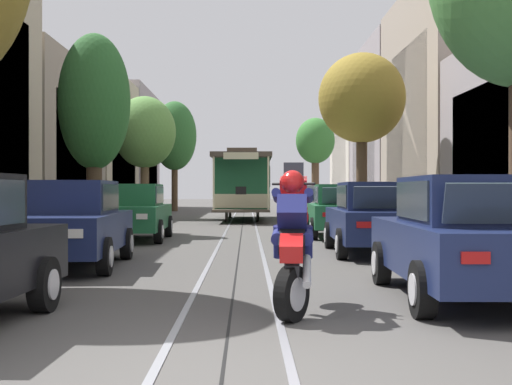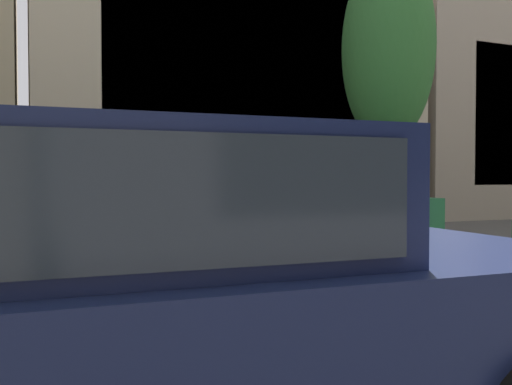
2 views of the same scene
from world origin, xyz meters
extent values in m
plane|color=#4C4947|center=(0.00, 22.36, 0.00)|extent=(160.00, 160.00, 0.00)
cube|color=gray|center=(-0.53, 25.96, 0.01)|extent=(0.08, 63.91, 0.01)
cube|color=gray|center=(0.53, 25.96, 0.01)|extent=(0.08, 63.91, 0.01)
cube|color=black|center=(0.00, 25.96, 0.00)|extent=(0.03, 63.91, 0.01)
cube|color=gray|center=(-9.93, 25.96, 3.70)|extent=(4.95, 10.88, 7.40)
cube|color=#2D3842|center=(-7.48, 25.96, 3.33)|extent=(0.04, 7.83, 4.44)
cube|color=#BCAD93|center=(-9.58, 37.14, 4.30)|extent=(4.25, 10.88, 8.60)
cube|color=#2D3842|center=(-7.48, 37.14, 3.87)|extent=(0.04, 7.83, 5.16)
cube|color=gray|center=(-10.44, 48.32, 4.65)|extent=(5.95, 10.88, 9.30)
cube|color=#2D3842|center=(-7.48, 48.32, 4.18)|extent=(0.04, 7.83, 5.58)
cube|color=#2D3842|center=(7.48, 14.77, 2.81)|extent=(0.04, 7.83, 3.75)
cube|color=gray|center=(9.98, 25.96, 5.32)|extent=(5.03, 10.88, 10.64)
cube|color=#2D3842|center=(7.48, 25.96, 4.79)|extent=(0.04, 7.83, 6.38)
cube|color=gray|center=(10.34, 37.14, 5.26)|extent=(5.77, 10.88, 10.51)
cube|color=#2D3842|center=(7.48, 37.14, 4.73)|extent=(0.04, 7.83, 6.31)
cube|color=beige|center=(10.01, 48.32, 5.32)|extent=(5.10, 10.88, 10.63)
cube|color=#2D3842|center=(7.48, 48.32, 4.78)|extent=(0.04, 7.83, 6.38)
cube|color=#B21414|center=(-2.43, 3.65, 0.75)|extent=(0.28, 0.05, 0.12)
cylinder|color=black|center=(-2.15, 2.81, 0.32)|extent=(0.23, 0.65, 0.64)
cylinder|color=silver|center=(-2.04, 2.80, 0.32)|extent=(0.04, 0.35, 0.35)
cube|color=#19234C|center=(-3.08, 7.36, 0.65)|extent=(1.99, 4.38, 0.66)
cube|color=#19234C|center=(-3.09, 7.51, 1.28)|extent=(1.57, 2.13, 0.60)
cube|color=#2D3842|center=(-3.05, 6.67, 1.26)|extent=(1.34, 0.28, 0.47)
cube|color=#2D3842|center=(-3.14, 8.69, 1.26)|extent=(1.30, 0.25, 0.45)
cube|color=#2D3842|center=(-2.34, 7.54, 1.28)|extent=(0.11, 1.81, 0.47)
cube|color=#2D3842|center=(-3.84, 7.48, 1.28)|extent=(0.11, 1.81, 0.47)
cube|color=white|center=(-2.43, 5.23, 0.75)|extent=(0.28, 0.05, 0.14)
cube|color=#B21414|center=(-2.62, 9.54, 0.75)|extent=(0.28, 0.05, 0.12)
cube|color=#B21414|center=(-3.74, 9.49, 0.75)|extent=(0.28, 0.05, 0.12)
cylinder|color=black|center=(-2.14, 6.07, 0.32)|extent=(0.23, 0.65, 0.64)
cylinder|color=silver|center=(-2.04, 6.07, 0.32)|extent=(0.04, 0.35, 0.35)
cylinder|color=black|center=(-2.26, 8.73, 0.32)|extent=(0.23, 0.65, 0.64)
cylinder|color=silver|center=(-2.15, 8.74, 0.32)|extent=(0.04, 0.35, 0.35)
cylinder|color=black|center=(-4.02, 8.65, 0.32)|extent=(0.23, 0.65, 0.64)
cylinder|color=silver|center=(-4.13, 8.65, 0.32)|extent=(0.04, 0.35, 0.35)
cube|color=#1E6038|center=(-3.04, 14.00, 0.65)|extent=(1.88, 4.33, 0.66)
cube|color=#1E6038|center=(-3.04, 14.15, 1.28)|extent=(1.52, 2.09, 0.60)
cube|color=#2D3842|center=(-3.03, 13.31, 1.26)|extent=(1.34, 0.25, 0.47)
cube|color=#2D3842|center=(-3.07, 15.33, 1.26)|extent=(1.30, 0.22, 0.45)
cube|color=#2D3842|center=(-2.30, 14.16, 1.28)|extent=(0.07, 1.81, 0.47)
cube|color=#2D3842|center=(-3.79, 14.14, 1.28)|extent=(0.07, 1.81, 0.47)
cube|color=white|center=(-2.44, 11.85, 0.75)|extent=(0.28, 0.05, 0.14)
cube|color=#B21414|center=(-2.52, 16.17, 0.75)|extent=(0.28, 0.05, 0.12)
cube|color=white|center=(-3.56, 11.83, 0.75)|extent=(0.28, 0.05, 0.14)
cube|color=#B21414|center=(-3.64, 16.15, 0.75)|extent=(0.28, 0.05, 0.12)
cylinder|color=black|center=(-2.14, 12.68, 0.32)|extent=(0.21, 0.64, 0.64)
cylinder|color=silver|center=(-2.03, 12.69, 0.32)|extent=(0.03, 0.35, 0.35)
cylinder|color=black|center=(-3.89, 12.65, 0.32)|extent=(0.21, 0.64, 0.64)
cylinder|color=silver|center=(-4.00, 12.65, 0.32)|extent=(0.03, 0.35, 0.35)
cylinder|color=black|center=(-2.19, 15.35, 0.32)|extent=(0.21, 0.64, 0.64)
cylinder|color=silver|center=(-2.08, 15.35, 0.32)|extent=(0.03, 0.35, 0.35)
cylinder|color=black|center=(-3.95, 15.32, 0.32)|extent=(0.21, 0.64, 0.64)
cylinder|color=silver|center=(-4.06, 15.31, 0.32)|extent=(0.03, 0.35, 0.35)
cube|color=#19234C|center=(3.03, 3.66, 0.65)|extent=(1.94, 4.36, 0.66)
cube|color=#19234C|center=(3.02, 3.51, 1.28)|extent=(1.54, 2.11, 0.60)
cube|color=#2D3842|center=(3.05, 4.35, 1.26)|extent=(1.34, 0.26, 0.47)
cube|color=#2D3842|center=(2.98, 2.33, 1.26)|extent=(1.30, 0.24, 0.45)
cube|color=#2D3842|center=(2.27, 3.54, 1.28)|extent=(0.09, 1.81, 0.47)
cube|color=white|center=(2.54, 5.84, 0.75)|extent=(0.28, 0.05, 0.14)
cube|color=#B21414|center=(2.40, 1.52, 0.75)|extent=(0.28, 0.05, 0.12)
cube|color=white|center=(3.65, 5.80, 0.75)|extent=(0.28, 0.05, 0.14)
cylinder|color=black|center=(2.19, 5.02, 0.32)|extent=(0.22, 0.65, 0.64)
cylinder|color=silver|center=(2.08, 5.03, 0.32)|extent=(0.03, 0.35, 0.35)
cylinder|color=black|center=(3.95, 4.97, 0.32)|extent=(0.22, 0.65, 0.64)
cylinder|color=silver|center=(4.06, 4.96, 0.32)|extent=(0.03, 0.35, 0.35)
cylinder|color=black|center=(2.10, 2.36, 0.32)|extent=(0.22, 0.65, 0.64)
cylinder|color=silver|center=(1.99, 2.36, 0.32)|extent=(0.03, 0.35, 0.35)
cube|color=#19234C|center=(3.02, 9.89, 0.65)|extent=(1.92, 4.35, 0.66)
cube|color=#19234C|center=(3.02, 9.74, 1.28)|extent=(1.53, 2.11, 0.60)
cube|color=#2D3842|center=(3.04, 10.58, 1.26)|extent=(1.34, 0.26, 0.47)
cube|color=#2D3842|center=(2.98, 8.56, 1.26)|extent=(1.30, 0.23, 0.45)
cube|color=#2D3842|center=(2.27, 9.76, 1.28)|extent=(0.08, 1.81, 0.47)
cube|color=#2D3842|center=(3.76, 9.72, 1.28)|extent=(0.08, 1.81, 0.47)
cube|color=white|center=(2.53, 12.06, 0.75)|extent=(0.28, 0.05, 0.14)
cube|color=#B21414|center=(2.40, 7.74, 0.75)|extent=(0.28, 0.05, 0.12)
cube|color=white|center=(3.64, 12.03, 0.75)|extent=(0.28, 0.05, 0.14)
cube|color=#B21414|center=(3.52, 7.71, 0.75)|extent=(0.28, 0.05, 0.12)
cylinder|color=black|center=(2.18, 11.25, 0.32)|extent=(0.22, 0.65, 0.64)
cylinder|color=silver|center=(2.07, 11.25, 0.32)|extent=(0.03, 0.35, 0.35)
cylinder|color=black|center=(3.94, 11.19, 0.32)|extent=(0.22, 0.65, 0.64)
cylinder|color=silver|center=(4.05, 11.19, 0.32)|extent=(0.03, 0.35, 0.35)
cylinder|color=black|center=(2.10, 8.58, 0.32)|extent=(0.22, 0.65, 0.64)
cylinder|color=silver|center=(1.99, 8.58, 0.32)|extent=(0.03, 0.35, 0.35)
cylinder|color=black|center=(3.86, 8.53, 0.32)|extent=(0.22, 0.65, 0.64)
cylinder|color=silver|center=(3.97, 8.53, 0.32)|extent=(0.03, 0.35, 0.35)
cube|color=#1E6038|center=(3.02, 15.25, 0.65)|extent=(1.98, 4.37, 0.66)
cube|color=#1E6038|center=(3.01, 15.10, 1.28)|extent=(1.56, 2.13, 0.60)
cube|color=#2D3842|center=(3.05, 15.94, 1.26)|extent=(1.34, 0.28, 0.47)
cube|color=#2D3842|center=(2.96, 13.92, 1.26)|extent=(1.30, 0.25, 0.45)
cube|color=#2D3842|center=(2.26, 15.14, 1.28)|extent=(0.11, 1.81, 0.47)
cube|color=#2D3842|center=(3.76, 15.07, 1.28)|extent=(0.11, 1.81, 0.47)
cube|color=white|center=(2.55, 17.44, 0.75)|extent=(0.28, 0.05, 0.14)
cube|color=#B21414|center=(2.36, 13.12, 0.75)|extent=(0.28, 0.05, 0.12)
cube|color=white|center=(3.67, 17.39, 0.75)|extent=(0.28, 0.05, 0.14)
cube|color=#B21414|center=(3.48, 13.07, 0.75)|extent=(0.28, 0.05, 0.12)
cylinder|color=black|center=(2.19, 16.62, 0.32)|extent=(0.23, 0.65, 0.64)
cylinder|color=silver|center=(2.08, 16.63, 0.32)|extent=(0.04, 0.35, 0.35)
cylinder|color=black|center=(3.95, 16.55, 0.32)|extent=(0.23, 0.65, 0.64)
cylinder|color=silver|center=(4.06, 16.54, 0.32)|extent=(0.04, 0.35, 0.35)
cylinder|color=black|center=(2.08, 13.96, 0.32)|extent=(0.23, 0.65, 0.64)
cylinder|color=silver|center=(1.97, 13.96, 0.32)|extent=(0.04, 0.35, 0.35)
cylinder|color=black|center=(3.84, 13.88, 0.32)|extent=(0.23, 0.65, 0.64)
cylinder|color=silver|center=(3.95, 13.88, 0.32)|extent=(0.04, 0.35, 0.35)
cube|color=#B7B7BC|center=(2.84, 20.53, 0.65)|extent=(1.90, 4.34, 0.66)
cube|color=#B7B7BC|center=(2.84, 20.38, 1.28)|extent=(1.52, 2.10, 0.60)
cube|color=#2D3842|center=(2.85, 21.21, 1.26)|extent=(1.34, 0.25, 0.47)
cube|color=#2D3842|center=(2.81, 19.19, 1.26)|extent=(1.30, 0.23, 0.45)
cube|color=#2D3842|center=(2.09, 20.39, 1.28)|extent=(0.07, 1.81, 0.47)
cube|color=#2D3842|center=(3.58, 20.36, 1.28)|extent=(0.07, 1.81, 0.47)
cube|color=white|center=(2.33, 22.70, 0.75)|extent=(0.28, 0.05, 0.14)
cube|color=#B21414|center=(2.23, 18.38, 0.75)|extent=(0.28, 0.05, 0.12)
cube|color=white|center=(3.45, 22.67, 0.75)|extent=(0.28, 0.05, 0.14)
cube|color=#B21414|center=(3.35, 18.35, 0.75)|extent=(0.28, 0.05, 0.12)
cylinder|color=black|center=(1.99, 21.88, 0.32)|extent=(0.21, 0.64, 0.64)
cylinder|color=silver|center=(1.88, 21.88, 0.32)|extent=(0.03, 0.35, 0.35)
cylinder|color=black|center=(3.75, 21.84, 0.32)|extent=(0.21, 0.64, 0.64)
cylinder|color=silver|center=(3.86, 21.84, 0.32)|extent=(0.03, 0.35, 0.35)
cylinder|color=black|center=(1.93, 19.21, 0.32)|extent=(0.21, 0.64, 0.64)
cylinder|color=silver|center=(1.82, 19.22, 0.32)|extent=(0.03, 0.35, 0.35)
cylinder|color=black|center=(3.69, 19.17, 0.32)|extent=(0.21, 0.64, 0.64)
cylinder|color=silver|center=(3.80, 19.17, 0.32)|extent=(0.03, 0.35, 0.35)
cube|color=#1E6038|center=(3.07, 26.49, 0.65)|extent=(2.00, 4.38, 0.66)
cube|color=#1E6038|center=(3.08, 26.34, 1.28)|extent=(1.57, 2.13, 0.60)
cube|color=#2D3842|center=(3.04, 27.18, 1.26)|extent=(1.34, 0.28, 0.47)
cube|color=#2D3842|center=(3.13, 25.16, 1.26)|extent=(1.30, 0.26, 0.45)
cube|color=#2D3842|center=(2.33, 26.30, 1.28)|extent=(0.11, 1.81, 0.47)
cube|color=#2D3842|center=(3.83, 26.38, 1.28)|extent=(0.11, 1.81, 0.47)
cube|color=white|center=(2.41, 28.62, 0.75)|extent=(0.28, 0.05, 0.14)
cube|color=#B21414|center=(2.62, 24.31, 0.75)|extent=(0.28, 0.05, 0.12)
cube|color=white|center=(3.53, 28.67, 0.75)|extent=(0.28, 0.05, 0.14)
cube|color=#B21414|center=(3.73, 24.36, 0.75)|extent=(0.28, 0.05, 0.12)
cylinder|color=black|center=(2.13, 27.78, 0.32)|extent=(0.23, 0.65, 0.64)
cylinder|color=silver|center=(2.02, 27.77, 0.32)|extent=(0.04, 0.35, 0.35)
cylinder|color=black|center=(3.89, 27.86, 0.32)|extent=(0.23, 0.65, 0.64)
cylinder|color=silver|center=(4.00, 27.87, 0.32)|extent=(0.04, 0.35, 0.35)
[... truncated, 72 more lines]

